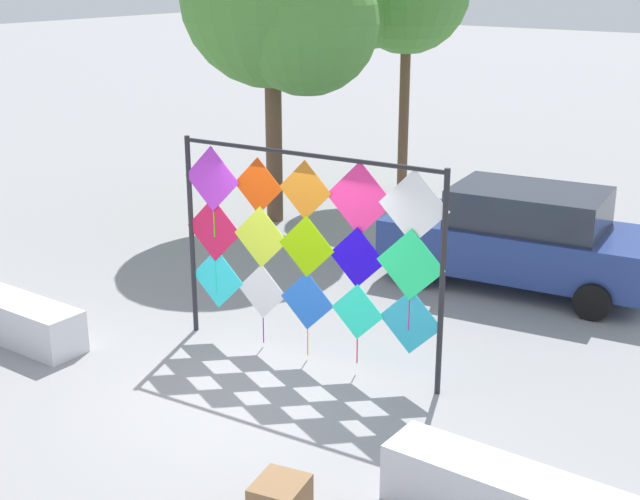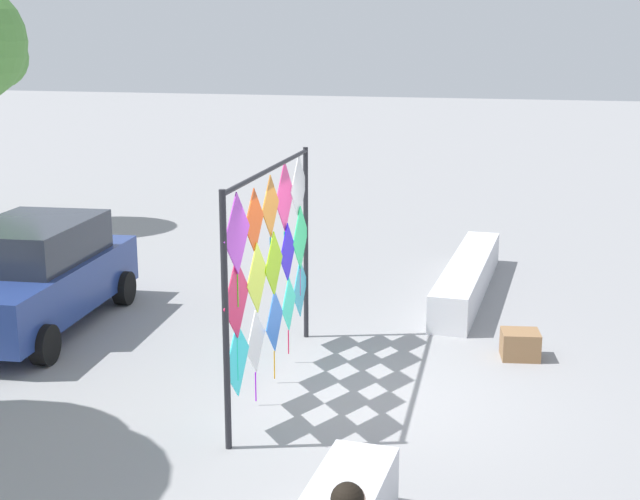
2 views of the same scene
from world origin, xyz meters
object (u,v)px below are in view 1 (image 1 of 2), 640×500
(parked_car, at_px, (520,236))
(tree_palm_like, at_px, (283,5))
(kite_display_rack, at_px, (307,239))
(cardboard_box_large, at_px, (280,500))

(parked_car, distance_m, tree_palm_like, 6.29)
(kite_display_rack, bearing_deg, parked_car, 75.61)
(tree_palm_like, bearing_deg, parked_car, -6.94)
(kite_display_rack, relative_size, parked_car, 0.88)
(cardboard_box_large, height_order, tree_palm_like, tree_palm_like)
(kite_display_rack, height_order, cardboard_box_large, kite_display_rack)
(kite_display_rack, distance_m, parked_car, 4.45)
(parked_car, xyz_separation_m, tree_palm_like, (-5.25, 0.64, 3.40))
(cardboard_box_large, xyz_separation_m, tree_palm_like, (-6.00, 7.79, 4.03))
(parked_car, height_order, tree_palm_like, tree_palm_like)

